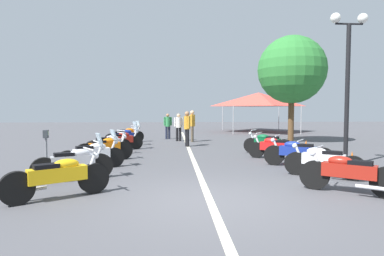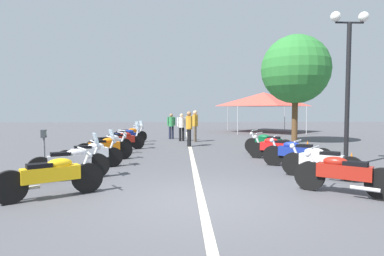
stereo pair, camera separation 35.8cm
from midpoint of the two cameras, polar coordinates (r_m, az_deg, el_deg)
The scene contains 25 objects.
ground_plane at distance 6.81m, azimuth 1.61°, elevation -12.60°, with size 80.00×80.00×0.00m, color #4C4C51.
lane_centre_stripe at distance 13.48m, azimuth -0.92°, elevation -4.62°, with size 25.66×0.16×0.01m, color beige.
motorcycle_left_row_0 at distance 7.45m, azimuth -23.58°, elevation -7.80°, with size 1.33×1.90×1.01m.
motorcycle_left_row_1 at distance 9.12m, azimuth -20.94°, elevation -5.68°, with size 1.07×1.92×1.22m.
motorcycle_left_row_2 at distance 10.65m, azimuth -17.88°, elevation -4.40°, with size 1.14×1.88×1.21m.
motorcycle_left_row_3 at distance 12.18m, azimuth -15.74°, elevation -3.39°, with size 1.19×1.88×1.02m.
motorcycle_left_row_4 at distance 13.60m, azimuth -15.10°, elevation -2.75°, with size 1.36×1.67×1.00m.
motorcycle_left_row_5 at distance 15.16m, azimuth -13.02°, elevation -2.06°, with size 1.18×1.97×1.20m.
motorcycle_left_row_6 at distance 16.77m, azimuth -12.40°, elevation -1.51°, with size 1.25×1.75×1.22m.
motorcycle_left_row_7 at distance 18.47m, azimuth -11.83°, elevation -1.11°, with size 1.28×1.83×1.20m.
motorcycle_right_row_0 at distance 7.94m, azimuth 24.44°, elevation -7.13°, with size 1.41×1.77×1.01m.
motorcycle_right_row_1 at distance 9.53m, azimuth 20.88°, elevation -5.38°, with size 1.32×1.80×1.01m.
motorcycle_right_row_2 at distance 11.03m, azimuth 17.06°, elevation -4.12°, with size 1.21×1.97×1.01m.
motorcycle_right_row_3 at distance 12.48m, azimuth 13.53°, elevation -3.30°, with size 1.29×1.82×0.98m.
motorcycle_right_row_4 at distance 13.88m, azimuth 12.23°, elevation -2.57°, with size 1.22×1.78×1.00m.
street_lamp_twin_globe at distance 11.76m, azimuth 24.81°, elevation 10.34°, with size 0.32×1.22×4.93m.
parking_meter at distance 9.94m, azimuth -25.10°, elevation -2.59°, with size 0.20×0.15×1.29m.
traffic_cone_0 at distance 13.95m, azimuth 18.60°, elevation -3.33°, with size 0.36×0.36×0.61m.
traffic_cone_1 at distance 10.78m, azimuth 25.31°, elevation -5.40°, with size 0.36×0.36×0.61m.
bystander_0 at distance 20.33m, azimuth -4.76°, elevation 0.66°, with size 0.32×0.51×1.59m.
bystander_1 at distance 19.00m, azimuth -2.90°, elevation 0.51°, with size 0.32×0.52×1.60m.
bystander_2 at distance 16.21m, azimuth -1.49°, elevation 0.38°, with size 0.51×0.32×1.75m.
bystander_3 at distance 18.59m, azimuth -0.51°, elevation 0.83°, with size 0.52×0.32×1.79m.
roadside_tree_0 at distance 19.08m, azimuth 16.53°, elevation 9.69°, with size 3.74×3.74×5.91m.
event_tent at distance 27.01m, azimuth 11.18°, elevation 4.93°, with size 5.63×5.63×3.20m.
Camera 1 is at (-6.52, 0.75, 1.87)m, focal length 30.54 mm.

